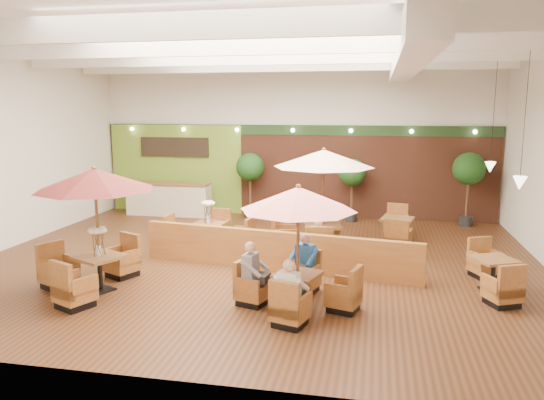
% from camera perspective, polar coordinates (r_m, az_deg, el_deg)
% --- Properties ---
extents(room, '(14.04, 14.00, 5.52)m').
position_cam_1_polar(room, '(14.05, 0.37, 9.09)').
color(room, '#381E0F').
rests_on(room, ground).
extents(service_counter, '(3.00, 0.75, 1.18)m').
position_cam_1_polar(service_counter, '(19.40, -11.03, 0.10)').
color(service_counter, beige).
rests_on(service_counter, ground).
extents(booth_divider, '(6.83, 1.22, 0.95)m').
position_cam_1_polar(booth_divider, '(12.63, 0.40, -5.49)').
color(booth_divider, brown).
rests_on(booth_divider, ground).
extents(table_0, '(2.63, 2.79, 2.67)m').
position_cam_1_polar(table_0, '(11.54, -18.68, -0.25)').
color(table_0, brown).
rests_on(table_0, ground).
extents(table_1, '(2.49, 2.49, 2.43)m').
position_cam_1_polar(table_1, '(10.03, 2.83, -2.55)').
color(table_1, brown).
rests_on(table_1, ground).
extents(table_2, '(2.74, 2.86, 2.82)m').
position_cam_1_polar(table_2, '(13.78, 5.25, 2.32)').
color(table_2, brown).
rests_on(table_2, ground).
extents(table_3, '(2.47, 2.47, 1.50)m').
position_cam_1_polar(table_3, '(14.63, -6.82, -3.65)').
color(table_3, brown).
rests_on(table_3, ground).
extents(table_4, '(1.06, 2.56, 0.89)m').
position_cam_1_polar(table_4, '(12.25, 22.68, -7.44)').
color(table_4, brown).
rests_on(table_4, ground).
extents(table_5, '(1.02, 2.66, 0.96)m').
position_cam_1_polar(table_5, '(15.46, 13.27, -3.30)').
color(table_5, brown).
rests_on(table_5, ground).
extents(topiary_0, '(0.98, 0.98, 2.27)m').
position_cam_1_polar(topiary_0, '(18.52, -2.36, 3.29)').
color(topiary_0, black).
rests_on(topiary_0, ground).
extents(topiary_1, '(0.92, 0.92, 2.14)m').
position_cam_1_polar(topiary_1, '(18.04, 8.61, 2.69)').
color(topiary_1, black).
rests_on(topiary_1, ground).
extents(topiary_2, '(1.04, 1.04, 2.41)m').
position_cam_1_polar(topiary_2, '(18.23, 20.42, 2.89)').
color(topiary_2, black).
rests_on(topiary_2, ground).
extents(diner_0, '(0.43, 0.39, 0.78)m').
position_cam_1_polar(diner_0, '(9.44, 1.98, -9.15)').
color(diner_0, silver).
rests_on(diner_0, ground).
extents(diner_1, '(0.45, 0.42, 0.81)m').
position_cam_1_polar(diner_1, '(11.11, 3.46, -6.16)').
color(diner_1, '#225896').
rests_on(diner_1, ground).
extents(diner_2, '(0.36, 0.42, 0.81)m').
position_cam_1_polar(diner_2, '(10.43, -2.07, -7.23)').
color(diner_2, gray).
rests_on(diner_2, ground).
extents(diner_3, '(0.36, 0.30, 0.73)m').
position_cam_1_polar(diner_3, '(13.00, 5.00, -3.92)').
color(diner_3, '#225896').
rests_on(diner_3, ground).
extents(diner_4, '(0.38, 0.31, 0.74)m').
position_cam_1_polar(diner_4, '(12.99, 5.00, -3.90)').
color(diner_4, silver).
rests_on(diner_4, ground).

